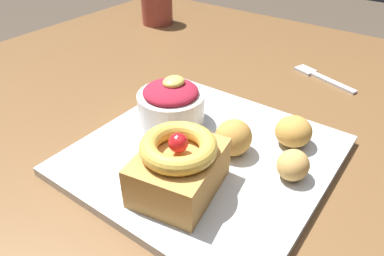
{
  "coord_description": "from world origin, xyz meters",
  "views": [
    {
      "loc": [
        -0.23,
        -0.28,
        1.02
      ],
      "look_at": [
        0.07,
        -0.06,
        0.77
      ],
      "focal_mm": 33.54,
      "sensor_mm": 36.0,
      "label": 1
    }
  ],
  "objects_px": {
    "front_plate": "(205,155)",
    "cake_slice": "(177,167)",
    "coffee_mug": "(157,5)",
    "berry_ramekin": "(171,104)",
    "fork": "(320,77)",
    "fritter_front": "(293,131)",
    "fritter_middle": "(293,165)",
    "fritter_back": "(233,137)"
  },
  "relations": [
    {
      "from": "front_plate",
      "to": "cake_slice",
      "type": "height_order",
      "value": "cake_slice"
    },
    {
      "from": "front_plate",
      "to": "fork",
      "type": "xyz_separation_m",
      "value": [
        0.32,
        -0.04,
        -0.0
      ]
    },
    {
      "from": "fork",
      "to": "berry_ramekin",
      "type": "bearing_deg",
      "value": 87.6
    },
    {
      "from": "fritter_front",
      "to": "fork",
      "type": "relative_size",
      "value": 0.39
    },
    {
      "from": "fritter_back",
      "to": "fork",
      "type": "height_order",
      "value": "fritter_back"
    },
    {
      "from": "fritter_back",
      "to": "fork",
      "type": "bearing_deg",
      "value": -2.03
    },
    {
      "from": "fritter_middle",
      "to": "cake_slice",
      "type": "bearing_deg",
      "value": 135.51
    },
    {
      "from": "front_plate",
      "to": "fork",
      "type": "height_order",
      "value": "front_plate"
    },
    {
      "from": "berry_ramekin",
      "to": "coffee_mug",
      "type": "bearing_deg",
      "value": 43.12
    },
    {
      "from": "fritter_back",
      "to": "fork",
      "type": "xyz_separation_m",
      "value": [
        0.3,
        -0.01,
        -0.03
      ]
    },
    {
      "from": "fork",
      "to": "coffee_mug",
      "type": "relative_size",
      "value": 1.34
    },
    {
      "from": "cake_slice",
      "to": "coffee_mug",
      "type": "xyz_separation_m",
      "value": [
        0.45,
        0.42,
        0.0
      ]
    },
    {
      "from": "cake_slice",
      "to": "fritter_front",
      "type": "relative_size",
      "value": 2.37
    },
    {
      "from": "front_plate",
      "to": "coffee_mug",
      "type": "height_order",
      "value": "coffee_mug"
    },
    {
      "from": "cake_slice",
      "to": "berry_ramekin",
      "type": "bearing_deg",
      "value": 41.43
    },
    {
      "from": "cake_slice",
      "to": "fritter_back",
      "type": "bearing_deg",
      "value": -8.34
    },
    {
      "from": "fritter_back",
      "to": "cake_slice",
      "type": "bearing_deg",
      "value": 171.66
    },
    {
      "from": "front_plate",
      "to": "fritter_front",
      "type": "height_order",
      "value": "fritter_front"
    },
    {
      "from": "cake_slice",
      "to": "fork",
      "type": "distance_m",
      "value": 0.39
    },
    {
      "from": "fork",
      "to": "coffee_mug",
      "type": "height_order",
      "value": "coffee_mug"
    },
    {
      "from": "berry_ramekin",
      "to": "fritter_back",
      "type": "bearing_deg",
      "value": -94.91
    },
    {
      "from": "berry_ramekin",
      "to": "fork",
      "type": "height_order",
      "value": "berry_ramekin"
    },
    {
      "from": "front_plate",
      "to": "berry_ramekin",
      "type": "relative_size",
      "value": 3.19
    },
    {
      "from": "coffee_mug",
      "to": "fritter_back",
      "type": "bearing_deg",
      "value": -129.64
    },
    {
      "from": "berry_ramekin",
      "to": "fritter_front",
      "type": "relative_size",
      "value": 1.93
    },
    {
      "from": "fritter_back",
      "to": "fritter_front",
      "type": "bearing_deg",
      "value": -41.19
    },
    {
      "from": "cake_slice",
      "to": "berry_ramekin",
      "type": "height_order",
      "value": "cake_slice"
    },
    {
      "from": "coffee_mug",
      "to": "fritter_middle",
      "type": "bearing_deg",
      "value": -125.02
    },
    {
      "from": "front_plate",
      "to": "fork",
      "type": "bearing_deg",
      "value": -7.14
    },
    {
      "from": "berry_ramekin",
      "to": "front_plate",
      "type": "bearing_deg",
      "value": -110.48
    },
    {
      "from": "fritter_front",
      "to": "fork",
      "type": "height_order",
      "value": "fritter_front"
    },
    {
      "from": "berry_ramekin",
      "to": "cake_slice",
      "type": "bearing_deg",
      "value": -138.57
    },
    {
      "from": "fritter_front",
      "to": "fritter_middle",
      "type": "xyz_separation_m",
      "value": [
        -0.06,
        -0.03,
        -0.0
      ]
    },
    {
      "from": "berry_ramekin",
      "to": "fritter_middle",
      "type": "bearing_deg",
      "value": -92.82
    },
    {
      "from": "fritter_back",
      "to": "coffee_mug",
      "type": "bearing_deg",
      "value": 50.36
    },
    {
      "from": "front_plate",
      "to": "coffee_mug",
      "type": "relative_size",
      "value": 3.22
    },
    {
      "from": "cake_slice",
      "to": "fritter_front",
      "type": "bearing_deg",
      "value": -23.38
    },
    {
      "from": "berry_ramekin",
      "to": "coffee_mug",
      "type": "distance_m",
      "value": 0.48
    },
    {
      "from": "berry_ramekin",
      "to": "fritter_middle",
      "type": "relative_size",
      "value": 2.34
    },
    {
      "from": "front_plate",
      "to": "coffee_mug",
      "type": "xyz_separation_m",
      "value": [
        0.38,
        0.4,
        0.04
      ]
    },
    {
      "from": "front_plate",
      "to": "fritter_front",
      "type": "xyz_separation_m",
      "value": [
        0.08,
        -0.08,
        0.03
      ]
    },
    {
      "from": "fork",
      "to": "front_plate",
      "type": "bearing_deg",
      "value": 102.44
    }
  ]
}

